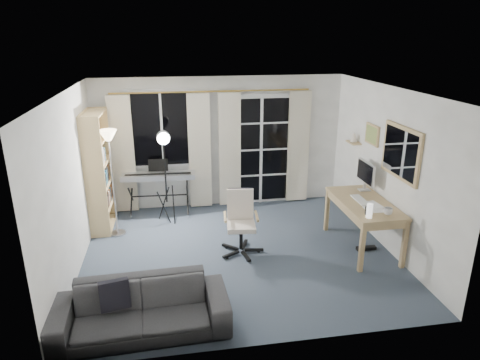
% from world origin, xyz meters
% --- Properties ---
extents(floor, '(4.50, 4.00, 0.02)m').
position_xyz_m(floor, '(0.00, 0.00, -0.01)').
color(floor, '#36404F').
rests_on(floor, ground).
extents(window, '(1.20, 0.08, 1.40)m').
position_xyz_m(window, '(-1.05, 1.97, 1.50)').
color(window, white).
rests_on(window, floor).
extents(french_door, '(1.32, 0.09, 2.11)m').
position_xyz_m(french_door, '(0.75, 1.97, 1.03)').
color(french_door, white).
rests_on(french_door, floor).
extents(curtains, '(3.60, 0.07, 2.13)m').
position_xyz_m(curtains, '(-0.14, 1.88, 1.09)').
color(curtains, gold).
rests_on(curtains, floor).
extents(bookshelf, '(0.32, 0.91, 1.96)m').
position_xyz_m(bookshelf, '(-2.12, 1.30, 0.93)').
color(bookshelf, tan).
rests_on(bookshelf, floor).
extents(torchiere_lamp, '(0.34, 0.34, 1.73)m').
position_xyz_m(torchiere_lamp, '(-1.84, 0.96, 1.39)').
color(torchiere_lamp, '#B2B2B7').
rests_on(torchiere_lamp, floor).
extents(keyboard_piano, '(1.30, 0.67, 0.93)m').
position_xyz_m(keyboard_piano, '(-1.16, 1.70, 0.71)').
color(keyboard_piano, black).
rests_on(keyboard_piano, floor).
extents(studio_light, '(0.30, 0.33, 1.65)m').
position_xyz_m(studio_light, '(-1.02, 1.26, 1.33)').
color(studio_light, black).
rests_on(studio_light, floor).
extents(office_chair, '(0.64, 0.65, 0.94)m').
position_xyz_m(office_chair, '(0.05, 0.11, 0.55)').
color(office_chair, black).
rests_on(office_chair, floor).
extents(desk, '(0.70, 1.40, 0.75)m').
position_xyz_m(desk, '(1.88, -0.12, 0.66)').
color(desk, tan).
rests_on(desk, floor).
extents(monitor, '(0.18, 0.54, 0.47)m').
position_xyz_m(monitor, '(2.08, 0.33, 1.04)').
color(monitor, silver).
rests_on(monitor, desk).
extents(desk_clutter, '(0.44, 0.85, 0.95)m').
position_xyz_m(desk_clutter, '(1.82, -0.35, 0.59)').
color(desk_clutter, white).
rests_on(desk_clutter, desk).
extents(mug, '(0.12, 0.10, 0.12)m').
position_xyz_m(mug, '(1.98, -0.62, 0.81)').
color(mug, silver).
rests_on(mug, desk).
extents(wall_mirror, '(0.04, 0.94, 0.74)m').
position_xyz_m(wall_mirror, '(2.22, -0.35, 1.55)').
color(wall_mirror, tan).
rests_on(wall_mirror, floor).
extents(framed_print, '(0.03, 0.42, 0.32)m').
position_xyz_m(framed_print, '(2.23, 0.55, 1.60)').
color(framed_print, tan).
rests_on(framed_print, floor).
extents(wall_shelf, '(0.16, 0.30, 0.18)m').
position_xyz_m(wall_shelf, '(2.16, 1.05, 1.41)').
color(wall_shelf, tan).
rests_on(wall_shelf, floor).
extents(sofa, '(1.91, 0.62, 0.74)m').
position_xyz_m(sofa, '(-1.33, -1.55, 0.37)').
color(sofa, '#272729').
rests_on(sofa, floor).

